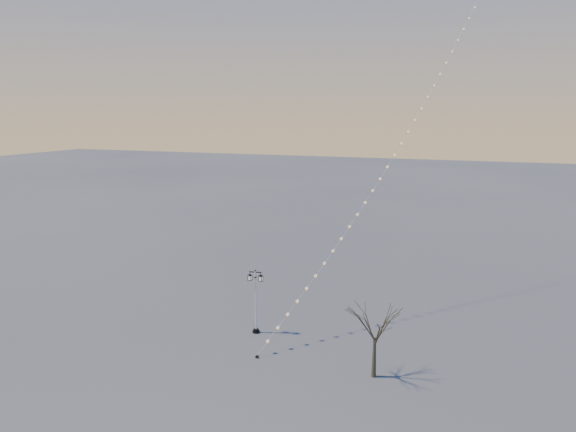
% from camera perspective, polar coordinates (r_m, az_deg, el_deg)
% --- Properties ---
extents(ground, '(300.00, 300.00, 0.00)m').
position_cam_1_polar(ground, '(35.09, -1.09, -14.79)').
color(ground, '#474848').
rests_on(ground, ground).
extents(street_lamp, '(1.16, 0.52, 4.60)m').
position_cam_1_polar(street_lamp, '(37.67, -3.47, -8.74)').
color(street_lamp, black).
rests_on(street_lamp, ground).
extents(bare_tree, '(2.70, 2.70, 4.48)m').
position_cam_1_polar(bare_tree, '(31.85, 9.28, -11.60)').
color(bare_tree, '#393323').
rests_on(bare_tree, ground).
extents(kite_train, '(14.62, 32.59, 34.26)m').
position_cam_1_polar(kite_train, '(45.11, 13.50, 12.94)').
color(kite_train, black).
rests_on(kite_train, ground).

